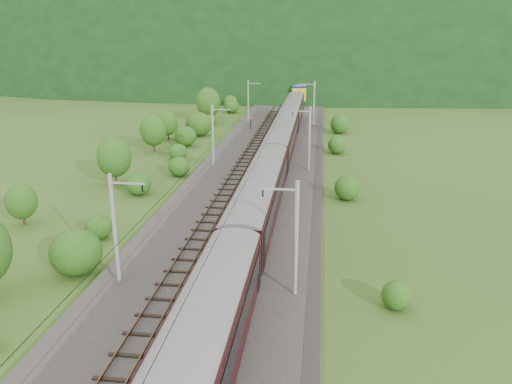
# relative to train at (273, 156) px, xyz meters

# --- Properties ---
(ground) EXTENTS (600.00, 600.00, 0.00)m
(ground) POSITION_rel_train_xyz_m (-2.40, -24.08, -3.84)
(ground) COLOR #2E5019
(ground) RESTS_ON ground
(railbed) EXTENTS (14.00, 220.00, 0.30)m
(railbed) POSITION_rel_train_xyz_m (-2.40, -14.08, -3.69)
(railbed) COLOR #38332D
(railbed) RESTS_ON ground
(track_left) EXTENTS (2.40, 220.00, 0.27)m
(track_left) POSITION_rel_train_xyz_m (-4.80, -14.08, -3.47)
(track_left) COLOR brown
(track_left) RESTS_ON railbed
(track_right) EXTENTS (2.40, 220.00, 0.27)m
(track_right) POSITION_rel_train_xyz_m (0.00, -14.08, -3.47)
(track_right) COLOR brown
(track_right) RESTS_ON railbed
(catenary_left) EXTENTS (2.54, 192.28, 8.00)m
(catenary_left) POSITION_rel_train_xyz_m (-8.52, 7.92, 0.66)
(catenary_left) COLOR gray
(catenary_left) RESTS_ON railbed
(catenary_right) EXTENTS (2.54, 192.28, 8.00)m
(catenary_right) POSITION_rel_train_xyz_m (3.72, 7.92, 0.66)
(catenary_right) COLOR gray
(catenary_right) RESTS_ON railbed
(overhead_wires) EXTENTS (4.83, 198.00, 0.03)m
(overhead_wires) POSITION_rel_train_xyz_m (-2.40, -14.08, 3.26)
(overhead_wires) COLOR black
(overhead_wires) RESTS_ON ground
(mountain_main) EXTENTS (504.00, 360.00, 244.00)m
(mountain_main) POSITION_rel_train_xyz_m (-2.40, 235.92, -3.84)
(mountain_main) COLOR black
(mountain_main) RESTS_ON ground
(mountain_ridge) EXTENTS (336.00, 280.00, 132.00)m
(mountain_ridge) POSITION_rel_train_xyz_m (-122.40, 275.92, -3.84)
(mountain_ridge) COLOR black
(mountain_ridge) RESTS_ON ground
(train) EXTENTS (3.29, 155.94, 5.73)m
(train) POSITION_rel_train_xyz_m (0.00, 0.00, 0.00)
(train) COLOR black
(train) RESTS_ON ground
(hazard_post_near) EXTENTS (0.14, 0.14, 1.30)m
(hazard_post_near) POSITION_rel_train_xyz_m (-2.96, 24.36, -2.89)
(hazard_post_near) COLOR red
(hazard_post_near) RESTS_ON railbed
(hazard_post_far) EXTENTS (0.18, 0.18, 1.71)m
(hazard_post_far) POSITION_rel_train_xyz_m (-2.09, 31.27, -2.69)
(hazard_post_far) COLOR red
(hazard_post_far) RESTS_ON railbed
(signal) EXTENTS (0.22, 0.22, 2.02)m
(signal) POSITION_rel_train_xyz_m (-7.31, 33.92, -2.36)
(signal) COLOR black
(signal) RESTS_ON railbed
(vegetation_left) EXTENTS (12.77, 146.15, 6.79)m
(vegetation_left) POSITION_rel_train_xyz_m (-16.60, 4.60, -1.37)
(vegetation_left) COLOR #275416
(vegetation_left) RESTS_ON ground
(vegetation_right) EXTENTS (6.97, 100.24, 3.19)m
(vegetation_right) POSITION_rel_train_xyz_m (9.11, -18.75, -2.41)
(vegetation_right) COLOR #275416
(vegetation_right) RESTS_ON ground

